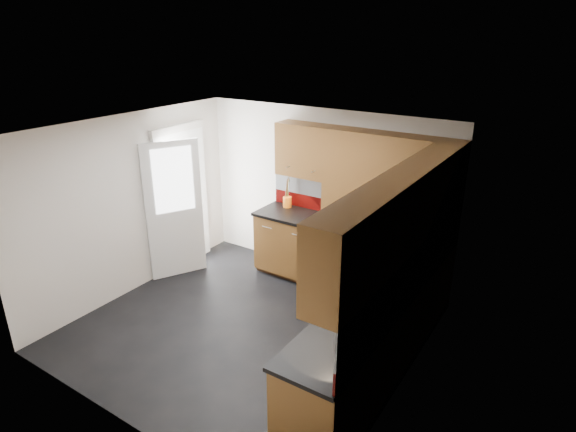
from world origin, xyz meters
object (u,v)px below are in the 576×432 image
Objects in this scene: food_processor at (392,274)px; utensil_pot at (287,201)px; gas_hob at (340,224)px; toaster at (442,237)px.

utensil_pot is at bearing 147.44° from food_processor.
gas_hob is 1.97× the size of toaster.
utensil_pot is 1.34× the size of food_processor.
utensil_pot is at bearing 168.07° from gas_hob.
utensil_pot is at bearing 178.32° from toaster.
gas_hob is at bearing -173.88° from toaster.
gas_hob is 1.00m from utensil_pot.
food_processor is (2.17, -1.38, 0.05)m from utensil_pot.
gas_hob is 1.31m from toaster.
gas_hob is 1.68m from food_processor.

